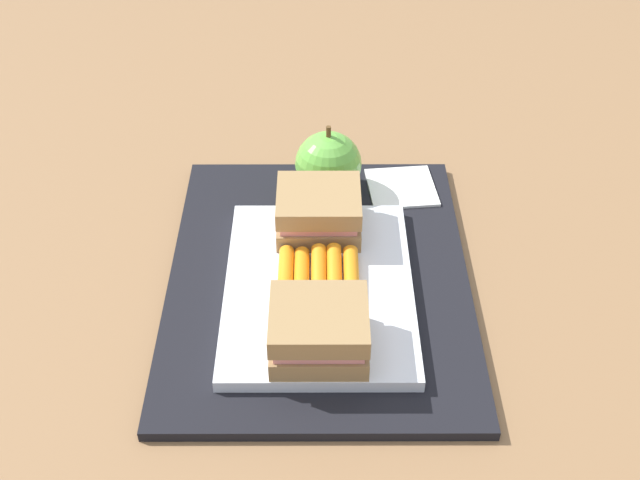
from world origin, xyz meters
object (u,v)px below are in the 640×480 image
carrot_sticks_bundle (319,278)px  apple (329,164)px  paper_napkin (403,187)px  sandwich_half_right (320,211)px  sandwich_half_left (320,330)px  food_tray (320,288)px

carrot_sticks_bundle → apple: 0.16m
apple → paper_napkin: 0.09m
apple → paper_napkin: (0.00, -0.08, -0.03)m
carrot_sticks_bundle → paper_napkin: 0.18m
sandwich_half_right → apple: size_ratio=1.00×
sandwich_half_left → carrot_sticks_bundle: (0.08, 0.00, -0.02)m
food_tray → sandwich_half_right: (0.08, 0.00, 0.03)m
sandwich_half_left → paper_napkin: bearing=-20.4°
food_tray → paper_napkin: size_ratio=3.29×
food_tray → paper_napkin: (0.16, -0.09, -0.00)m
food_tray → sandwich_half_left: sandwich_half_left is taller
food_tray → sandwich_half_right: sandwich_half_right is taller
food_tray → sandwich_half_right: 0.08m
sandwich_half_left → paper_napkin: (0.24, -0.09, -0.03)m
paper_napkin → food_tray: bearing=151.1°
food_tray → carrot_sticks_bundle: bearing=111.8°
food_tray → carrot_sticks_bundle: (-0.00, 0.00, 0.01)m
sandwich_half_right → carrot_sticks_bundle: (-0.08, 0.00, -0.02)m
food_tray → sandwich_half_left: bearing=180.0°
food_tray → apple: apple is taller
carrot_sticks_bundle → paper_napkin: (0.16, -0.09, -0.02)m
sandwich_half_right → apple: 0.08m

